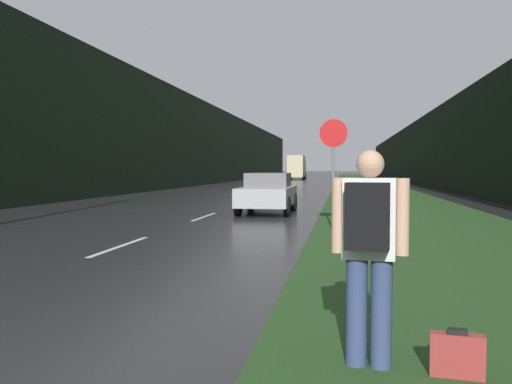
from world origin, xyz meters
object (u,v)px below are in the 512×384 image
object	(u,v)px
suitcase	(457,356)
car_passing_near	(268,193)
hitchhiker_with_backpack	(369,245)
delivery_truck	(297,167)
stop_sign	(333,161)

from	to	relation	value
suitcase	car_passing_near	distance (m)	15.68
hitchhiker_with_backpack	delivery_truck	distance (m)	73.99
hitchhiker_with_backpack	car_passing_near	xyz separation A→B (m)	(-2.91, 15.16, -0.28)
suitcase	car_passing_near	size ratio (longest dim) A/B	0.10
stop_sign	car_passing_near	world-z (taller)	stop_sign
hitchhiker_with_backpack	suitcase	bearing A→B (deg)	-0.35
stop_sign	hitchhiker_with_backpack	distance (m)	10.05
car_passing_near	delivery_truck	distance (m)	58.66
suitcase	delivery_truck	distance (m)	74.17
suitcase	car_passing_near	world-z (taller)	car_passing_near
suitcase	delivery_truck	world-z (taller)	delivery_truck
stop_sign	hitchhiker_with_backpack	bearing A→B (deg)	-87.38
hitchhiker_with_backpack	stop_sign	bearing A→B (deg)	100.50
suitcase	delivery_truck	size ratio (longest dim) A/B	0.06
stop_sign	delivery_truck	bearing A→B (deg)	95.63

